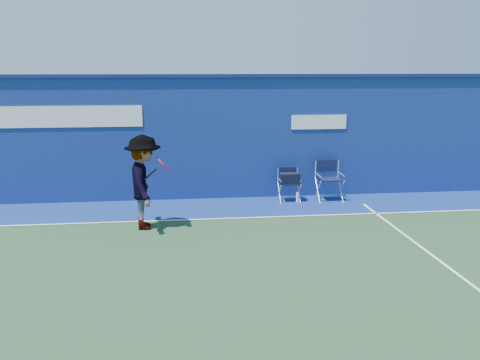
{
  "coord_description": "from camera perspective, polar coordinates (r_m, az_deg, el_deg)",
  "views": [
    {
      "loc": [
        0.18,
        -7.4,
        3.24
      ],
      "look_at": [
        1.33,
        2.6,
        1.0
      ],
      "focal_mm": 38.0,
      "sensor_mm": 36.0,
      "label": 1
    }
  ],
  "objects": [
    {
      "name": "directors_chair_left",
      "position": [
        12.55,
        5.53,
        -0.81
      ],
      "size": [
        0.49,
        0.45,
        0.83
      ],
      "color": "silver",
      "rests_on": "ground"
    },
    {
      "name": "directors_chair_right",
      "position": [
        12.8,
        9.95,
        -0.9
      ],
      "size": [
        0.58,
        0.52,
        0.98
      ],
      "color": "silver",
      "rests_on": "ground"
    },
    {
      "name": "tennis_player",
      "position": [
        10.46,
        -10.73,
        -0.25
      ],
      "size": [
        0.97,
        1.31,
        1.92
      ],
      "color": "#EA4738",
      "rests_on": "ground"
    },
    {
      "name": "out_of_bounds_strip",
      "position": [
        11.94,
        -7.21,
        -3.28
      ],
      "size": [
        24.0,
        1.8,
        0.01
      ],
      "primitive_type": "cube",
      "color": "navy",
      "rests_on": "ground"
    },
    {
      "name": "court_lines",
      "position": [
        8.62,
        -7.41,
        -9.54
      ],
      "size": [
        24.0,
        12.0,
        0.01
      ],
      "color": "white",
      "rests_on": "out_of_bounds_strip"
    },
    {
      "name": "stadium_wall",
      "position": [
        12.71,
        -7.38,
        4.8
      ],
      "size": [
        24.0,
        0.5,
        3.08
      ],
      "color": "navy",
      "rests_on": "ground"
    },
    {
      "name": "water_bottle",
      "position": [
        12.5,
        6.48,
        -1.93
      ],
      "size": [
        0.07,
        0.07,
        0.26
      ],
      "primitive_type": "cylinder",
      "color": "white",
      "rests_on": "ground"
    },
    {
      "name": "ground",
      "position": [
        8.07,
        -7.45,
        -11.21
      ],
      "size": [
        80.0,
        80.0,
        0.0
      ],
      "primitive_type": "plane",
      "color": "#244427",
      "rests_on": "ground"
    }
  ]
}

